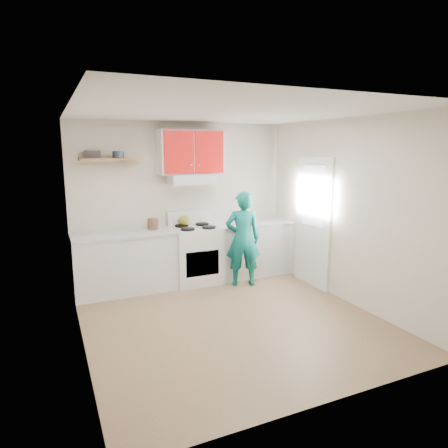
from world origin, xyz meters
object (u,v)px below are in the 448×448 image
crock (153,225)px  person (243,239)px  kettle (184,221)px  stove (196,255)px  tin (118,154)px

crock → person: (1.31, -0.56, -0.23)m
crock → person: bearing=-23.2°
kettle → crock: kettle is taller
kettle → person: size_ratio=0.14×
stove → crock: bearing=169.9°
tin → kettle: 1.48m
kettle → person: 1.02m
crock → person: size_ratio=0.13×
person → stove: bearing=-16.0°
tin → crock: size_ratio=0.87×
tin → kettle: tin is taller
kettle → person: bearing=-50.8°
crock → person: 1.44m
tin → stove: bearing=-7.6°
stove → crock: (-0.66, 0.12, 0.54)m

